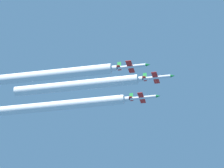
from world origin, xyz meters
TOP-DOWN VIEW (x-y plane):
  - jet_lead at (-0.49, 8.51)m, footprint 8.92×13.00m
  - jet_left_wingman at (-12.68, 0.93)m, footprint 8.92×13.00m
  - jet_right_wingman at (12.64, 0.92)m, footprint 8.92×13.00m
  - smoke_trail_lead at (-0.49, -23.24)m, footprint 3.86×51.67m
  - smoke_trail_left_wingman at (-12.68, -33.05)m, footprint 3.86×56.13m
  - smoke_trail_right_wingman at (12.64, -33.75)m, footprint 3.86×57.52m

SIDE VIEW (x-z plane):
  - smoke_trail_right_wingman at x=12.64m, z-range 155.42..159.28m
  - jet_right_wingman at x=12.64m, z-range 155.82..158.94m
  - smoke_trail_left_wingman at x=-12.68m, z-range 155.64..159.50m
  - jet_left_wingman at x=-12.68m, z-range 156.04..159.16m
  - smoke_trail_lead at x=-0.49m, z-range 157.20..161.06m
  - jet_lead at x=-0.49m, z-range 157.60..160.73m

